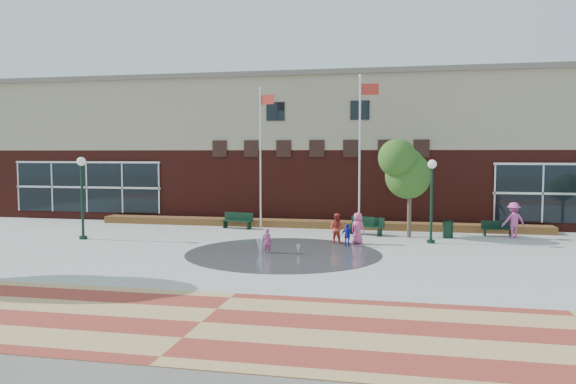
% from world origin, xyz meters
% --- Properties ---
extents(ground, '(120.00, 120.00, 0.00)m').
position_xyz_m(ground, '(0.00, 0.00, 0.00)').
color(ground, '#666056').
rests_on(ground, ground).
extents(plaza_concrete, '(46.00, 18.00, 0.01)m').
position_xyz_m(plaza_concrete, '(0.00, 4.00, 0.00)').
color(plaza_concrete, '#A8A8A0').
rests_on(plaza_concrete, ground).
extents(paver_band, '(46.00, 6.00, 0.01)m').
position_xyz_m(paver_band, '(0.00, -7.00, 0.00)').
color(paver_band, '#9B3529').
rests_on(paver_band, ground).
extents(splash_pad, '(8.40, 8.40, 0.01)m').
position_xyz_m(splash_pad, '(0.00, 3.00, 0.00)').
color(splash_pad, '#383A3D').
rests_on(splash_pad, ground).
extents(library_building, '(44.40, 10.40, 9.20)m').
position_xyz_m(library_building, '(0.00, 17.48, 4.64)').
color(library_building, '#511B16').
rests_on(library_building, ground).
extents(flower_bed, '(26.00, 1.20, 0.40)m').
position_xyz_m(flower_bed, '(0.00, 11.60, 0.00)').
color(flower_bed, '#A6251E').
rests_on(flower_bed, ground).
extents(flagpole_left, '(0.91, 0.33, 7.98)m').
position_xyz_m(flagpole_left, '(-2.82, 10.22, 4.44)').
color(flagpole_left, white).
rests_on(flagpole_left, ground).
extents(flagpole_right, '(1.03, 0.19, 8.39)m').
position_xyz_m(flagpole_right, '(2.81, 9.17, 4.69)').
color(flagpole_right, white).
rests_on(flagpole_right, ground).
extents(lamp_left, '(0.44, 0.44, 4.13)m').
position_xyz_m(lamp_left, '(-10.68, 4.92, 2.57)').
color(lamp_left, black).
rests_on(lamp_left, ground).
extents(lamp_right, '(0.42, 0.42, 4.02)m').
position_xyz_m(lamp_right, '(6.34, 7.14, 2.49)').
color(lamp_right, black).
rests_on(lamp_right, ground).
extents(bench_left, '(1.91, 0.88, 0.93)m').
position_xyz_m(bench_left, '(-4.24, 10.24, 0.30)').
color(bench_left, black).
rests_on(bench_left, ground).
extents(bench_mid, '(1.98, 1.25, 0.97)m').
position_xyz_m(bench_mid, '(3.12, 9.19, 0.31)').
color(bench_mid, black).
rests_on(bench_mid, ground).
extents(bench_right, '(1.63, 0.66, 0.80)m').
position_xyz_m(bench_right, '(9.85, 10.18, 0.26)').
color(bench_right, black).
rests_on(bench_right, ground).
extents(trash_can, '(0.56, 0.56, 0.91)m').
position_xyz_m(trash_can, '(7.27, 9.06, 0.46)').
color(trash_can, black).
rests_on(trash_can, ground).
extents(tree_mid, '(3.00, 3.00, 5.06)m').
position_xyz_m(tree_mid, '(5.34, 8.79, 3.68)').
color(tree_mid, '#433329').
rests_on(tree_mid, ground).
extents(water_jet_a, '(0.31, 0.31, 0.60)m').
position_xyz_m(water_jet_a, '(-1.03, 2.93, 0.00)').
color(water_jet_a, white).
rests_on(water_jet_a, ground).
extents(water_jet_b, '(0.18, 0.18, 0.42)m').
position_xyz_m(water_jet_b, '(0.68, 2.88, 0.00)').
color(water_jet_b, white).
rests_on(water_jet_b, ground).
extents(child_splash, '(0.46, 0.36, 1.10)m').
position_xyz_m(child_splash, '(-0.70, 2.89, 0.55)').
color(child_splash, '#C34786').
rests_on(child_splash, ground).
extents(adult_red, '(0.86, 0.77, 1.48)m').
position_xyz_m(adult_red, '(1.93, 6.04, 0.74)').
color(adult_red, red).
rests_on(adult_red, ground).
extents(adult_pink, '(0.88, 0.76, 1.52)m').
position_xyz_m(adult_pink, '(2.93, 6.20, 0.76)').
color(adult_pink, '#E1528A').
rests_on(adult_pink, ground).
extents(child_blue, '(0.64, 0.29, 1.06)m').
position_xyz_m(child_blue, '(2.53, 5.33, 0.53)').
color(child_blue, '#1A20A7').
rests_on(child_blue, ground).
extents(person_bench, '(1.34, 1.01, 1.84)m').
position_xyz_m(person_bench, '(10.51, 9.58, 0.92)').
color(person_bench, '#CF4A9E').
rests_on(person_bench, ground).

